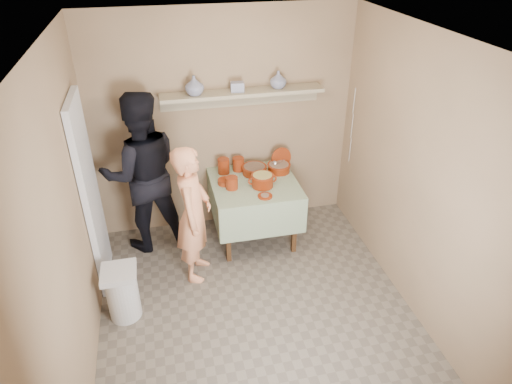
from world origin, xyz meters
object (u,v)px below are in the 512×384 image
object	(u,v)px
person_helper	(142,173)
person_cook	(194,214)
serving_table	(254,191)
cazuela_rice	(262,179)
trash_bin	(123,293)

from	to	relation	value
person_helper	person_cook	bearing A→B (deg)	117.83
serving_table	cazuela_rice	distance (m)	0.24
cazuela_rice	trash_bin	world-z (taller)	cazuela_rice
person_helper	cazuela_rice	world-z (taller)	person_helper
person_helper	serving_table	xyz separation A→B (m)	(1.22, -0.17, -0.29)
person_cook	trash_bin	bearing A→B (deg)	138.66
serving_table	trash_bin	size ratio (longest dim) A/B	1.74
person_helper	trash_bin	world-z (taller)	person_helper
person_helper	serving_table	size ratio (longest dim) A/B	1.91
serving_table	person_helper	bearing A→B (deg)	171.99
person_cook	cazuela_rice	size ratio (longest dim) A/B	4.56
person_helper	trash_bin	xyz separation A→B (m)	(-0.28, -1.15, -0.65)
trash_bin	serving_table	bearing A→B (deg)	33.11
cazuela_rice	trash_bin	distance (m)	1.88
serving_table	cazuela_rice	bearing A→B (deg)	-58.13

